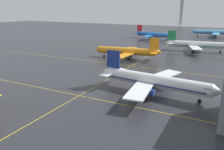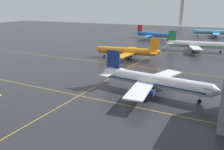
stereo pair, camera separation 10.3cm
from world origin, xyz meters
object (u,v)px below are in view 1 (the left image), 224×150
Objects in this scene: airliner_distant_taxiway at (214,32)px; control_tower at (182,7)px; airliner_second_row at (154,81)px; airliner_far_right_stand at (153,34)px; airliner_third_row at (127,51)px; airliner_far_left_stand at (196,45)px.

control_tower is (-51.94, 120.68, 19.68)m from airliner_distant_taxiway.
airliner_second_row is 1.10× the size of airliner_far_right_stand.
airliner_second_row is 48.79m from airliner_third_row.
airliner_far_left_stand is at bearing -92.94° from airliner_distant_taxiway.
airliner_second_row reaches higher than airliner_third_row.
airliner_second_row is at bearing -57.29° from airliner_third_row.
airliner_third_row is at bearing 122.71° from airliner_second_row.
control_tower is (-10.06, 158.55, 19.98)m from airliner_far_right_stand.
airliner_far_right_stand is at bearing 97.80° from airliner_third_row.
airliner_third_row is 0.94× the size of airliner_far_left_stand.
airliner_far_right_stand is 160.12m from control_tower.
airliner_second_row is 1.08× the size of airliner_third_row.
airliner_distant_taxiway is at bearing 42.12° from airliner_far_right_stand.
airliner_third_row is 0.93× the size of airliner_distant_taxiway.
control_tower is at bearing 94.98° from airliner_third_row.
control_tower reaches higher than airliner_third_row.
airliner_third_row reaches higher than airliner_far_right_stand.
control_tower is at bearing 99.65° from airliner_second_row.
control_tower is (-20.36, 233.79, 19.94)m from airliner_third_row.
airliner_third_row is 117.44m from airliner_distant_taxiway.
airliner_second_row is at bearing -72.50° from airliner_far_right_stand.
airliner_far_left_stand reaches higher than airliner_far_right_stand.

